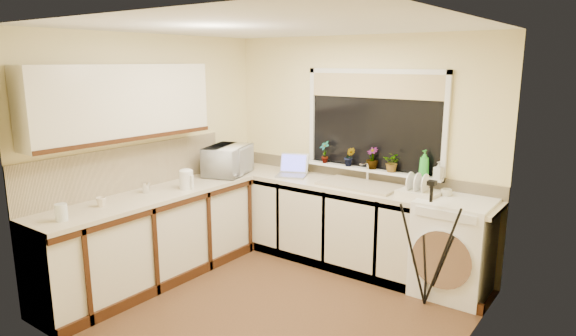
{
  "coord_description": "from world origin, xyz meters",
  "views": [
    {
      "loc": [
        2.55,
        -3.26,
        2.18
      ],
      "look_at": [
        -0.25,
        0.55,
        1.15
      ],
      "focal_mm": 30.76,
      "sensor_mm": 36.0,
      "label": 1
    }
  ],
  "objects_px": {
    "microwave": "(228,160)",
    "plant_a": "(325,152)",
    "laptop": "(293,170)",
    "washing_machine": "(454,247)",
    "glass_jug": "(61,212)",
    "tripod": "(428,244)",
    "kettle": "(186,180)",
    "cup_back": "(446,193)",
    "plant_d": "(392,162)",
    "cup_left": "(101,202)",
    "plant_b": "(350,157)",
    "soap_bottle_clear": "(439,170)",
    "dish_rack": "(419,194)",
    "plant_c": "(372,158)",
    "soap_bottle_green": "(424,163)",
    "steel_jar": "(146,187)"
  },
  "relations": [
    {
      "from": "microwave",
      "to": "plant_a",
      "type": "xyz_separation_m",
      "value": [
        0.93,
        0.6,
        0.11
      ]
    },
    {
      "from": "microwave",
      "to": "laptop",
      "type": "bearing_deg",
      "value": -75.49
    },
    {
      "from": "washing_machine",
      "to": "glass_jug",
      "type": "distance_m",
      "value": 3.5
    },
    {
      "from": "laptop",
      "to": "microwave",
      "type": "relative_size",
      "value": 0.71
    },
    {
      "from": "tripod",
      "to": "plant_a",
      "type": "relative_size",
      "value": 4.66
    },
    {
      "from": "kettle",
      "to": "cup_back",
      "type": "relative_size",
      "value": 1.72
    },
    {
      "from": "cup_back",
      "to": "laptop",
      "type": "bearing_deg",
      "value": -177.11
    },
    {
      "from": "plant_d",
      "to": "cup_left",
      "type": "relative_size",
      "value": 2.26
    },
    {
      "from": "glass_jug",
      "to": "plant_b",
      "type": "bearing_deg",
      "value": 65.9
    },
    {
      "from": "plant_a",
      "to": "cup_left",
      "type": "height_order",
      "value": "plant_a"
    },
    {
      "from": "washing_machine",
      "to": "cup_left",
      "type": "height_order",
      "value": "cup_left"
    },
    {
      "from": "laptop",
      "to": "soap_bottle_clear",
      "type": "height_order",
      "value": "soap_bottle_clear"
    },
    {
      "from": "dish_rack",
      "to": "plant_c",
      "type": "distance_m",
      "value": 0.71
    },
    {
      "from": "laptop",
      "to": "kettle",
      "type": "bearing_deg",
      "value": -136.28
    },
    {
      "from": "plant_c",
      "to": "soap_bottle_green",
      "type": "bearing_deg",
      "value": -1.38
    },
    {
      "from": "soap_bottle_clear",
      "to": "cup_back",
      "type": "relative_size",
      "value": 1.57
    },
    {
      "from": "soap_bottle_green",
      "to": "soap_bottle_clear",
      "type": "xyz_separation_m",
      "value": [
        0.15,
        -0.01,
        -0.05
      ]
    },
    {
      "from": "laptop",
      "to": "dish_rack",
      "type": "distance_m",
      "value": 1.51
    },
    {
      "from": "plant_d",
      "to": "plant_c",
      "type": "bearing_deg",
      "value": 176.87
    },
    {
      "from": "laptop",
      "to": "soap_bottle_green",
      "type": "bearing_deg",
      "value": -14.59
    },
    {
      "from": "plant_b",
      "to": "soap_bottle_clear",
      "type": "xyz_separation_m",
      "value": [
        0.99,
        0.0,
        -0.02
      ]
    },
    {
      "from": "washing_machine",
      "to": "kettle",
      "type": "height_order",
      "value": "kettle"
    },
    {
      "from": "glass_jug",
      "to": "soap_bottle_green",
      "type": "relative_size",
      "value": 0.53
    },
    {
      "from": "plant_b",
      "to": "plant_d",
      "type": "bearing_deg",
      "value": 1.1
    },
    {
      "from": "washing_machine",
      "to": "kettle",
      "type": "distance_m",
      "value": 2.7
    },
    {
      "from": "laptop",
      "to": "kettle",
      "type": "relative_size",
      "value": 2.27
    },
    {
      "from": "tripod",
      "to": "cup_back",
      "type": "bearing_deg",
      "value": 102.49
    },
    {
      "from": "laptop",
      "to": "plant_a",
      "type": "bearing_deg",
      "value": 8.79
    },
    {
      "from": "plant_c",
      "to": "cup_back",
      "type": "xyz_separation_m",
      "value": [
        0.86,
        -0.13,
        -0.22
      ]
    },
    {
      "from": "plant_b",
      "to": "soap_bottle_green",
      "type": "bearing_deg",
      "value": 0.6
    },
    {
      "from": "plant_c",
      "to": "dish_rack",
      "type": "bearing_deg",
      "value": -20.58
    },
    {
      "from": "laptop",
      "to": "cup_back",
      "type": "relative_size",
      "value": 3.89
    },
    {
      "from": "tripod",
      "to": "plant_a",
      "type": "height_order",
      "value": "plant_a"
    },
    {
      "from": "steel_jar",
      "to": "plant_d",
      "type": "height_order",
      "value": "plant_d"
    },
    {
      "from": "plant_b",
      "to": "washing_machine",
      "type": "bearing_deg",
      "value": -8.8
    },
    {
      "from": "plant_c",
      "to": "soap_bottle_green",
      "type": "height_order",
      "value": "soap_bottle_green"
    },
    {
      "from": "tripod",
      "to": "steel_jar",
      "type": "distance_m",
      "value": 2.75
    },
    {
      "from": "plant_b",
      "to": "cup_back",
      "type": "distance_m",
      "value": 1.14
    },
    {
      "from": "soap_bottle_clear",
      "to": "cup_left",
      "type": "bearing_deg",
      "value": -135.63
    },
    {
      "from": "soap_bottle_clear",
      "to": "cup_left",
      "type": "xyz_separation_m",
      "value": [
        -2.28,
        -2.23,
        -0.19
      ]
    },
    {
      "from": "steel_jar",
      "to": "soap_bottle_green",
      "type": "height_order",
      "value": "soap_bottle_green"
    },
    {
      "from": "microwave",
      "to": "plant_c",
      "type": "bearing_deg",
      "value": -86.5
    },
    {
      "from": "microwave",
      "to": "cup_back",
      "type": "relative_size",
      "value": 5.52
    },
    {
      "from": "plant_d",
      "to": "microwave",
      "type": "bearing_deg",
      "value": -160.63
    },
    {
      "from": "microwave",
      "to": "plant_d",
      "type": "xyz_separation_m",
      "value": [
        1.75,
        0.61,
        0.09
      ]
    },
    {
      "from": "soap_bottle_clear",
      "to": "cup_back",
      "type": "xyz_separation_m",
      "value": [
        0.13,
        -0.11,
        -0.19
      ]
    },
    {
      "from": "cup_back",
      "to": "glass_jug",
      "type": "bearing_deg",
      "value": -132.14
    },
    {
      "from": "kettle",
      "to": "plant_a",
      "type": "relative_size",
      "value": 0.75
    },
    {
      "from": "washing_machine",
      "to": "plant_c",
      "type": "height_order",
      "value": "plant_c"
    },
    {
      "from": "plant_b",
      "to": "plant_d",
      "type": "xyz_separation_m",
      "value": [
        0.5,
        0.01,
        -0.0
      ]
    }
  ]
}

